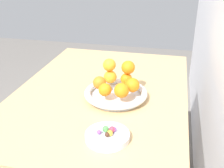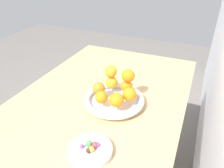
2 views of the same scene
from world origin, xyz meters
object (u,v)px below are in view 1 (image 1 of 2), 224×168
at_px(fruit_bowl, 116,94).
at_px(orange_1, 110,77).
at_px(candy_ball_7, 106,130).
at_px(candy_dish, 107,136).
at_px(orange_7, 109,65).
at_px(candy_ball_1, 114,129).
at_px(orange_2, 99,83).
at_px(candy_ball_5, 99,132).
at_px(orange_6, 128,68).
at_px(orange_3, 105,90).
at_px(candy_ball_2, 106,129).
at_px(candy_ball_4, 112,129).
at_px(candy_ball_6, 110,133).
at_px(dining_table, 102,107).
at_px(candy_ball_3, 106,130).
at_px(orange_5, 132,85).
at_px(candy_ball_0, 107,134).
at_px(orange_4, 122,90).
at_px(orange_0, 126,79).

height_order(fruit_bowl, orange_1, orange_1).
bearing_deg(fruit_bowl, candy_ball_7, 5.80).
distance_m(fruit_bowl, candy_dish, 0.29).
height_order(orange_7, candy_ball_1, orange_7).
distance_m(orange_2, candy_ball_5, 0.31).
bearing_deg(orange_6, orange_2, -59.68).
height_order(orange_3, candy_ball_7, orange_3).
distance_m(orange_7, candy_ball_2, 0.36).
xyz_separation_m(candy_ball_4, candy_ball_6, (0.02, -0.00, -0.00)).
bearing_deg(candy_dish, fruit_bowl, -173.33).
distance_m(orange_2, candy_ball_2, 0.30).
distance_m(orange_7, candy_ball_7, 0.37).
distance_m(candy_dish, candy_ball_4, 0.03).
height_order(dining_table, candy_ball_3, candy_ball_3).
height_order(fruit_bowl, candy_ball_3, fruit_bowl).
height_order(orange_5, candy_ball_0, orange_5).
bearing_deg(fruit_bowl, orange_4, 31.67).
relative_size(orange_0, orange_4, 0.86).
bearing_deg(candy_ball_1, candy_ball_4, -56.26).
bearing_deg(candy_dish, candy_ball_1, 130.82).
xyz_separation_m(candy_dish, candy_ball_3, (-0.01, -0.01, 0.02)).
distance_m(orange_6, candy_ball_5, 0.37).
distance_m(orange_0, candy_ball_7, 0.35).
bearing_deg(dining_table, candy_ball_0, 17.57).
bearing_deg(candy_ball_3, candy_ball_5, -52.12).
xyz_separation_m(candy_dish, orange_2, (-0.29, -0.10, 0.06)).
bearing_deg(candy_ball_5, dining_table, -166.50).
xyz_separation_m(orange_4, candy_ball_1, (0.21, 0.02, -0.04)).
bearing_deg(candy_ball_3, candy_ball_7, 65.16).
bearing_deg(orange_5, candy_ball_3, -8.73).
height_order(fruit_bowl, candy_ball_6, candy_ball_6).
relative_size(orange_5, orange_7, 1.07).
distance_m(orange_2, orange_7, 0.09).
relative_size(candy_ball_1, candy_ball_7, 1.07).
relative_size(fruit_bowl, candy_ball_5, 17.80).
bearing_deg(candy_dish, candy_ball_3, -128.51).
bearing_deg(candy_ball_0, candy_ball_4, 163.41).
height_order(orange_5, candy_ball_4, orange_5).
xyz_separation_m(orange_4, candy_ball_0, (0.25, 0.00, -0.04)).
bearing_deg(dining_table, candy_ball_4, 20.29).
bearing_deg(dining_table, orange_7, 84.36).
distance_m(dining_table, orange_4, 0.23).
bearing_deg(orange_5, fruit_bowl, -88.33).
relative_size(fruit_bowl, orange_7, 4.77).
xyz_separation_m(orange_1, candy_ball_5, (0.36, 0.05, -0.04)).
distance_m(dining_table, candy_ball_0, 0.41).
height_order(orange_4, candy_ball_7, orange_4).
bearing_deg(orange_4, orange_0, -178.84).
bearing_deg(orange_5, orange_2, -88.33).
distance_m(dining_table, orange_1, 0.16).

